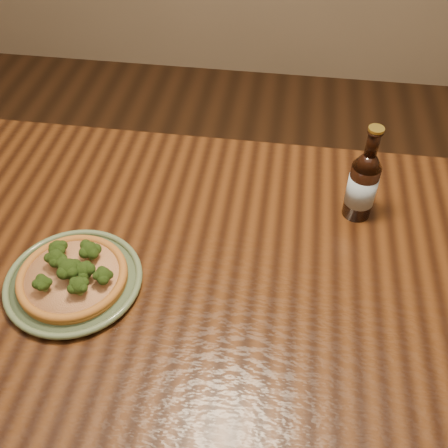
# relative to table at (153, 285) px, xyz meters

# --- Properties ---
(ground) EXTENTS (4.50, 4.50, 0.00)m
(ground) POSITION_rel_table_xyz_m (0.00, -0.10, -0.66)
(ground) COLOR #382111
(ground) RESTS_ON ground
(table) EXTENTS (1.60, 0.90, 0.75)m
(table) POSITION_rel_table_xyz_m (0.00, 0.00, 0.00)
(table) COLOR #43230E
(table) RESTS_ON ground
(plate) EXTENTS (0.28, 0.28, 0.02)m
(plate) POSITION_rel_table_xyz_m (-0.14, -0.09, 0.10)
(plate) COLOR #586A49
(plate) RESTS_ON table
(pizza) EXTENTS (0.22, 0.22, 0.07)m
(pizza) POSITION_rel_table_xyz_m (-0.13, -0.09, 0.12)
(pizza) COLOR #AE6B27
(pizza) RESTS_ON plate
(beer_bottle) EXTENTS (0.07, 0.07, 0.24)m
(beer_bottle) POSITION_rel_table_xyz_m (0.44, 0.21, 0.18)
(beer_bottle) COLOR black
(beer_bottle) RESTS_ON table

